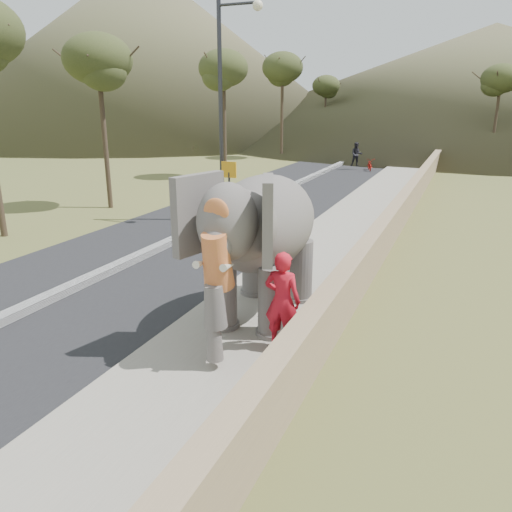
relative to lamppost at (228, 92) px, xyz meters
The scene contains 12 objects.
ground 13.98m from the lamppost, 69.03° to the right, with size 160.00×160.00×0.00m, color olive.
road 5.36m from the lamppost, 97.88° to the right, with size 7.00×120.00×0.03m, color black.
median 5.27m from the lamppost, 97.88° to the right, with size 0.35×120.00×0.22m, color black.
walkway 7.07m from the lamppost, 25.48° to the right, with size 3.00×120.00×0.15m, color #9E9687.
parapet 7.99m from the lamppost, 19.42° to the right, with size 0.30×120.00×1.10m, color tan.
lamppost is the anchor object (origin of this frame).
signboard 3.26m from the lamppost, 64.50° to the right, with size 0.60×0.08×2.40m.
hill_left 54.55m from the lamppost, 127.92° to the left, with size 60.00×60.00×22.00m, color brown.
hill_far 58.61m from the lamppost, 80.48° to the left, with size 80.00×80.00×14.00m, color brown.
elephant_and_man 9.84m from the lamppost, 59.65° to the right, with size 2.50×4.47×3.15m.
motorcyclist 17.82m from the lamppost, 84.11° to the left, with size 1.91×1.70×1.87m.
trees 15.97m from the lamppost, 72.55° to the left, with size 48.01×41.69×8.53m.
Camera 1 is at (3.80, -5.14, 4.58)m, focal length 35.00 mm.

